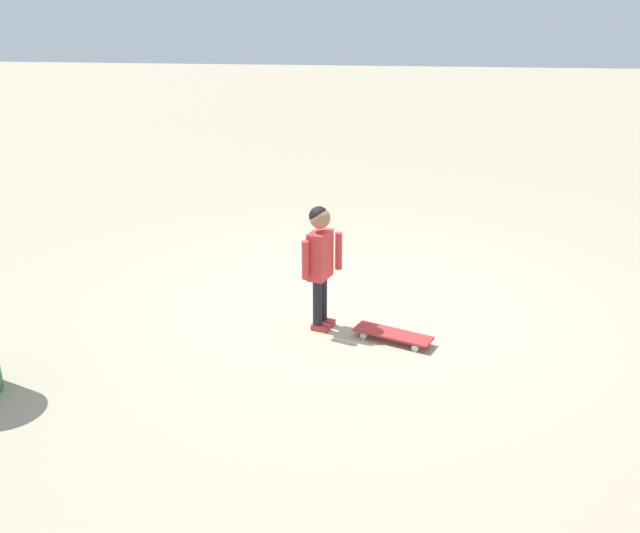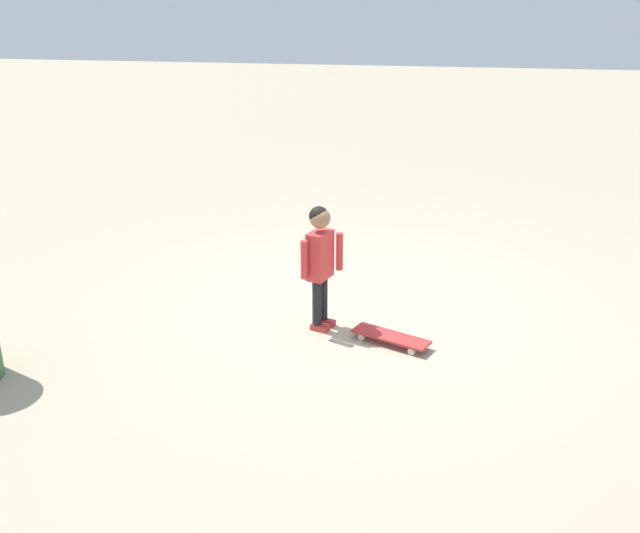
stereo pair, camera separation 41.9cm
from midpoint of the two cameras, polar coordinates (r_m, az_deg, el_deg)
ground_plane at (r=6.32m, az=5.23°, el=-3.20°), size 50.00×50.00×0.00m
child_person at (r=5.62m, az=2.14°, el=0.98°), size 0.30×0.31×1.06m
skateboard at (r=5.63m, az=8.00°, el=-5.83°), size 0.67×0.41×0.07m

